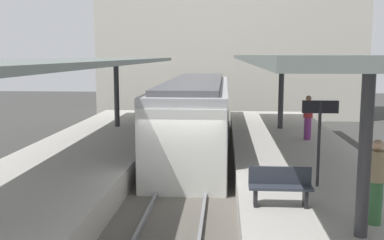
{
  "coord_description": "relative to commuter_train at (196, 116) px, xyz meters",
  "views": [
    {
      "loc": [
        1.26,
        -13.17,
        4.34
      ],
      "look_at": [
        -0.07,
        5.04,
        1.72
      ],
      "focal_mm": 42.56,
      "sensor_mm": 36.0,
      "label": 1
    }
  ],
  "objects": [
    {
      "name": "track_ballast",
      "position": [
        0.0,
        -6.38,
        -1.63
      ],
      "size": [
        3.2,
        28.0,
        0.2
      ],
      "primitive_type": "cube",
      "color": "#59544C",
      "rests_on": "ground_plane"
    },
    {
      "name": "commuter_train",
      "position": [
        0.0,
        0.0,
        0.0
      ],
      "size": [
        2.78,
        13.43,
        3.1
      ],
      "color": "#ADADB2",
      "rests_on": "track_ballast"
    },
    {
      "name": "rail_near_side",
      "position": [
        -0.72,
        -6.38,
        -1.46
      ],
      "size": [
        0.08,
        28.0,
        0.14
      ],
      "primitive_type": "cube",
      "color": "slate",
      "rests_on": "track_ballast"
    },
    {
      "name": "platform_sign",
      "position": [
        3.65,
        -8.02,
        0.9
      ],
      "size": [
        0.9,
        0.08,
        2.21
      ],
      "color": "#262628",
      "rests_on": "platform_right"
    },
    {
      "name": "passenger_near_bench",
      "position": [
        4.25,
        -10.61,
        0.16
      ],
      "size": [
        0.36,
        0.36,
        1.71
      ],
      "color": "#386B3D",
      "rests_on": "platform_right"
    },
    {
      "name": "canopy_right",
      "position": [
        3.8,
        -4.98,
        2.49
      ],
      "size": [
        4.18,
        21.0,
        3.34
      ],
      "color": "#333335",
      "rests_on": "platform_right"
    },
    {
      "name": "passenger_mid_platform",
      "position": [
        4.54,
        -1.47,
        0.19
      ],
      "size": [
        0.36,
        0.36,
        1.76
      ],
      "color": "#7A337A",
      "rests_on": "platform_right"
    },
    {
      "name": "platform_left",
      "position": [
        -3.8,
        -6.38,
        -1.23
      ],
      "size": [
        4.4,
        28.0,
        1.0
      ],
      "primitive_type": "cube",
      "color": "#ADA8A0",
      "rests_on": "ground_plane"
    },
    {
      "name": "rail_far_side",
      "position": [
        0.72,
        -6.38,
        -1.46
      ],
      "size": [
        0.08,
        28.0,
        0.14
      ],
      "primitive_type": "cube",
      "color": "slate",
      "rests_on": "track_ballast"
    },
    {
      "name": "ground_plane",
      "position": [
        0.0,
        -6.38,
        -1.73
      ],
      "size": [
        80.0,
        80.0,
        0.0
      ],
      "primitive_type": "plane",
      "color": "#383835"
    },
    {
      "name": "canopy_left",
      "position": [
        -3.8,
        -4.98,
        2.35
      ],
      "size": [
        4.18,
        21.0,
        3.19
      ],
      "color": "#333335",
      "rests_on": "platform_left"
    },
    {
      "name": "platform_bench",
      "position": [
        2.51,
        -9.61,
        -0.26
      ],
      "size": [
        1.4,
        0.41,
        0.86
      ],
      "color": "black",
      "rests_on": "platform_right"
    },
    {
      "name": "platform_right",
      "position": [
        3.8,
        -6.38,
        -1.23
      ],
      "size": [
        4.4,
        28.0,
        1.0
      ],
      "primitive_type": "cube",
      "color": "#ADA8A0",
      "rests_on": "ground_plane"
    },
    {
      "name": "station_building_backdrop",
      "position": [
        1.54,
        13.62,
        3.77
      ],
      "size": [
        18.0,
        6.0,
        11.0
      ],
      "primitive_type": "cube",
      "color": "beige",
      "rests_on": "ground_plane"
    }
  ]
}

